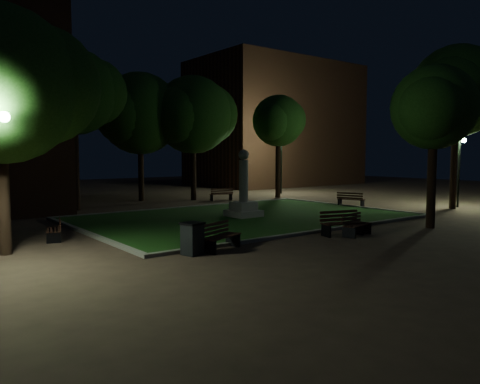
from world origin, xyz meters
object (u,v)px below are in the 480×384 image
(bench_left_side, at_px, (55,230))
(bench_far_side, at_px, (221,195))
(monument, at_px, (244,198))
(bench_right_side, at_px, (351,200))
(trash_bin, at_px, (192,238))
(bench_west_near, at_px, (220,237))
(bench_near_right, at_px, (356,225))
(bench_near_left, at_px, (342,224))

(bench_left_side, height_order, bench_far_side, bench_far_side)
(monument, bearing_deg, bench_far_side, 62.20)
(bench_right_side, height_order, bench_far_side, bench_right_side)
(bench_left_side, relative_size, trash_bin, 1.45)
(bench_west_near, distance_m, bench_far_side, 15.87)
(monument, height_order, bench_right_side, monument)
(monument, relative_size, bench_right_side, 1.95)
(bench_west_near, distance_m, bench_right_side, 14.14)
(bench_west_near, relative_size, trash_bin, 1.68)
(bench_near_right, distance_m, bench_far_side, 14.35)
(monument, bearing_deg, trash_bin, -138.49)
(bench_near_right, bearing_deg, bench_right_side, 27.78)
(bench_near_left, xyz_separation_m, bench_right_side, (7.82, 5.99, -0.03))
(monument, distance_m, bench_near_left, 6.05)
(monument, distance_m, bench_near_right, 6.44)
(bench_near_right, distance_m, bench_right_side, 9.81)
(bench_left_side, xyz_separation_m, bench_right_side, (16.76, 0.45, 0.04))
(bench_near_left, relative_size, bench_near_right, 1.12)
(monument, xyz_separation_m, bench_near_left, (0.04, -6.02, -0.52))
(bench_near_left, height_order, bench_far_side, bench_near_left)
(monument, relative_size, bench_far_side, 2.00)
(bench_left_side, distance_m, bench_far_side, 15.14)
(monument, distance_m, bench_far_side, 8.50)
(bench_near_left, height_order, bench_west_near, bench_near_left)
(bench_left_side, height_order, bench_right_side, bench_right_side)
(bench_west_near, height_order, bench_left_side, bench_west_near)
(bench_near_left, relative_size, bench_west_near, 1.05)
(bench_near_right, bearing_deg, bench_left_side, 134.87)
(bench_near_left, relative_size, bench_left_side, 1.21)
(trash_bin, bearing_deg, monument, 41.51)
(bench_far_side, bearing_deg, bench_right_side, 135.70)
(bench_near_left, distance_m, bench_left_side, 10.52)
(bench_west_near, bearing_deg, monument, 25.35)
(bench_near_left, height_order, bench_near_right, bench_near_left)
(bench_near_right, bearing_deg, trash_bin, 160.06)
(bench_left_side, bearing_deg, bench_near_left, 73.41)
(bench_near_right, distance_m, bench_west_near, 5.68)
(trash_bin, bearing_deg, bench_left_side, 117.41)
(bench_left_side, distance_m, bench_right_side, 16.77)
(bench_far_side, height_order, trash_bin, trash_bin)
(monument, xyz_separation_m, bench_far_side, (3.96, 7.51, -0.57))
(bench_near_left, height_order, bench_right_side, bench_near_left)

